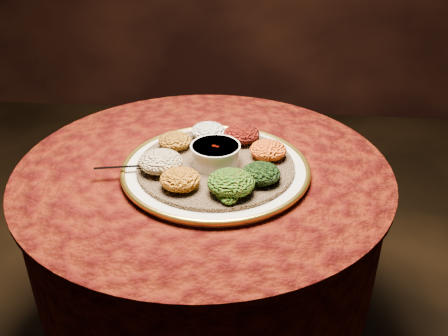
{
  "coord_description": "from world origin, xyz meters",
  "views": [
    {
      "loc": [
        0.16,
        -1.09,
        1.38
      ],
      "look_at": [
        0.06,
        -0.05,
        0.76
      ],
      "focal_mm": 40.0,
      "sensor_mm": 36.0,
      "label": 1
    }
  ],
  "objects": [
    {
      "name": "portion_mixveg",
      "position": [
        0.08,
        -0.16,
        0.79
      ],
      "size": [
        0.11,
        0.1,
        0.05
      ],
      "primitive_type": "ellipsoid",
      "color": "#952109",
      "rests_on": "injera"
    },
    {
      "name": "portion_tikil",
      "position": [
        0.16,
        0.01,
        0.78
      ],
      "size": [
        0.09,
        0.09,
        0.04
      ],
      "primitive_type": "ellipsoid",
      "color": "#C26F10",
      "rests_on": "injera"
    },
    {
      "name": "injera",
      "position": [
        0.04,
        -0.03,
        0.76
      ],
      "size": [
        0.43,
        0.43,
        0.01
      ],
      "primitive_type": "cylinder",
      "rotation": [
        0.0,
        0.0,
        -0.11
      ],
      "color": "olive",
      "rests_on": "platter"
    },
    {
      "name": "portion_kik",
      "position": [
        -0.03,
        -0.15,
        0.78
      ],
      "size": [
        0.09,
        0.09,
        0.04
      ],
      "primitive_type": "ellipsoid",
      "color": "#B96410",
      "rests_on": "injera"
    },
    {
      "name": "stew_bowl",
      "position": [
        0.04,
        -0.03,
        0.79
      ],
      "size": [
        0.12,
        0.12,
        0.05
      ],
      "color": "silver",
      "rests_on": "injera"
    },
    {
      "name": "spoon",
      "position": [
        -0.14,
        -0.07,
        0.77
      ],
      "size": [
        0.15,
        0.05,
        0.01
      ],
      "rotation": [
        0.0,
        0.0,
        -2.93
      ],
      "color": "silver",
      "rests_on": "injera"
    },
    {
      "name": "portion_gomen",
      "position": [
        0.15,
        -0.11,
        0.78
      ],
      "size": [
        0.09,
        0.09,
        0.04
      ],
      "primitive_type": "ellipsoid",
      "color": "black",
      "rests_on": "injera"
    },
    {
      "name": "portion_kitfo",
      "position": [
        0.09,
        0.09,
        0.79
      ],
      "size": [
        0.1,
        0.09,
        0.05
      ],
      "primitive_type": "ellipsoid",
      "color": "black",
      "rests_on": "injera"
    },
    {
      "name": "portion_ayib",
      "position": [
        0.0,
        0.1,
        0.78
      ],
      "size": [
        0.09,
        0.09,
        0.04
      ],
      "primitive_type": "ellipsoid",
      "color": "silver",
      "rests_on": "injera"
    },
    {
      "name": "portion_timatim",
      "position": [
        -0.09,
        -0.08,
        0.79
      ],
      "size": [
        0.11,
        0.1,
        0.05
      ],
      "primitive_type": "ellipsoid",
      "color": "maroon",
      "rests_on": "injera"
    },
    {
      "name": "portion_shiro",
      "position": [
        -0.08,
        0.04,
        0.78
      ],
      "size": [
        0.09,
        0.08,
        0.04
      ],
      "primitive_type": "ellipsoid",
      "color": "#A16713",
      "rests_on": "injera"
    },
    {
      "name": "platter",
      "position": [
        0.04,
        -0.03,
        0.75
      ],
      "size": [
        0.47,
        0.47,
        0.02
      ],
      "rotation": [
        0.0,
        0.0,
        0.04
      ],
      "color": "beige",
      "rests_on": "table"
    },
    {
      "name": "table",
      "position": [
        0.0,
        0.0,
        0.55
      ],
      "size": [
        0.96,
        0.96,
        0.73
      ],
      "color": "black",
      "rests_on": "ground"
    }
  ]
}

